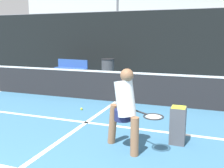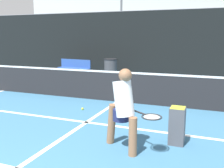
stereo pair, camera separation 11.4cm
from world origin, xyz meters
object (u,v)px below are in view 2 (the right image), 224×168
ball_hopper (177,125)px  trash_bin (111,69)px  courtside_bench (74,67)px  player_practicing (123,107)px

ball_hopper → trash_bin: trash_bin is taller
courtside_bench → trash_bin: size_ratio=1.86×
ball_hopper → courtside_bench: courtside_bench is taller
ball_hopper → trash_bin: bearing=121.0°
ball_hopper → courtside_bench: (-5.84, 6.50, 0.10)m
player_practicing → trash_bin: player_practicing is taller
courtside_bench → trash_bin: 1.91m
player_practicing → trash_bin: size_ratio=1.54×
ball_hopper → player_practicing: bearing=-143.6°
player_practicing → ball_hopper: (0.84, 0.62, -0.42)m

